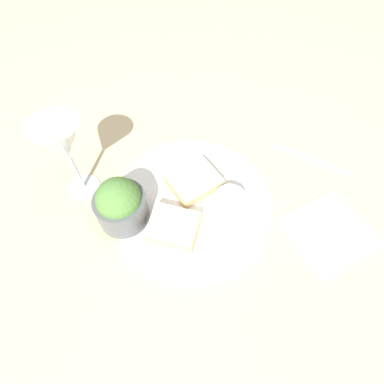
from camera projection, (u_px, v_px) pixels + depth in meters
The scene contains 9 objects.
ground_plane at pixel (192, 202), 0.58m from camera, with size 4.00×4.00×0.00m, color #C6B289.
dinner_plate at pixel (192, 200), 0.57m from camera, with size 0.30×0.30×0.01m.
salad_bowl at pixel (120, 203), 0.51m from camera, with size 0.09×0.09×0.10m.
sauce_ramekin at pixel (230, 201), 0.54m from camera, with size 0.06×0.06×0.03m.
cheese_toast_near at pixel (194, 181), 0.57m from camera, with size 0.11×0.10×0.03m.
cheese_toast_far at pixel (173, 226), 0.52m from camera, with size 0.11×0.11×0.03m.
wine_glass at pixel (62, 143), 0.50m from camera, with size 0.08×0.08×0.17m.
napkin at pixel (330, 231), 0.54m from camera, with size 0.15×0.15×0.01m.
fork at pixel (309, 157), 0.64m from camera, with size 0.12×0.13×0.01m.
Camera 1 is at (0.10, 0.30, 0.49)m, focal length 28.00 mm.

